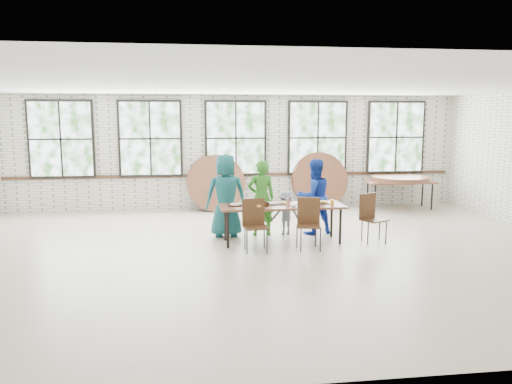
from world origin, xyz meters
TOP-DOWN VIEW (x-y plane):
  - room at (0.00, 4.44)m, footprint 12.00×12.00m
  - dining_table at (0.55, 0.70)m, footprint 2.41×0.83m
  - chair_near_left at (-0.05, 0.19)m, footprint 0.46×0.44m
  - chair_near_right at (0.95, 0.19)m, footprint 0.50×0.48m
  - chair_spare at (2.28, 0.52)m, footprint 0.55×0.55m
  - adult_teal at (-0.49, 1.35)m, footprint 0.84×0.56m
  - adult_green at (0.24, 1.35)m, footprint 0.59×0.41m
  - toddler at (0.75, 1.35)m, footprint 0.62×0.40m
  - adult_blue at (1.34, 1.35)m, footprint 0.89×0.77m
  - storage_table at (4.31, 3.83)m, footprint 1.84×0.86m
  - tabletop_clutter at (0.64, 0.68)m, footprint 2.04×0.59m
  - round_tops_stacked at (4.31, 3.83)m, footprint 1.50×1.50m
  - round_tops_leaning at (0.84, 4.23)m, footprint 4.29×0.52m

SIDE VIEW (x-z plane):
  - toddler at x=0.75m, z-range 0.00..0.91m
  - chair_near_left at x=-0.05m, z-range 0.08..1.03m
  - chair_near_right at x=0.95m, z-range 0.08..1.03m
  - chair_spare at x=2.28m, z-range 0.08..1.03m
  - storage_table at x=4.31m, z-range 0.32..1.06m
  - dining_table at x=0.55m, z-range 0.32..1.06m
  - round_tops_leaning at x=0.84m, z-range -0.01..1.48m
  - tabletop_clutter at x=0.64m, z-range 0.71..0.82m
  - adult_green at x=0.24m, z-range 0.00..1.56m
  - adult_blue at x=1.34m, z-range 0.00..1.57m
  - round_tops_stacked at x=4.31m, z-range 0.74..0.87m
  - adult_teal at x=-0.49m, z-range 0.00..1.70m
  - room at x=0.00m, z-range -4.17..7.83m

